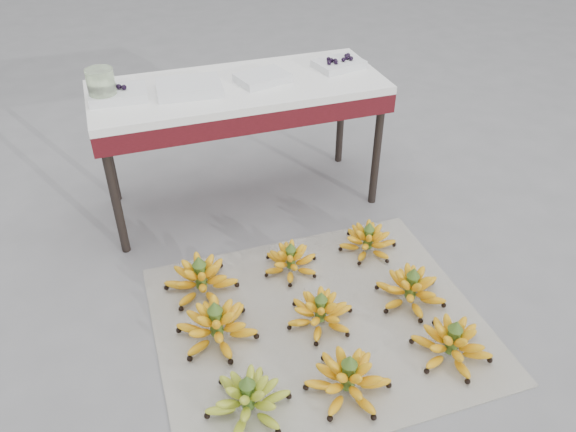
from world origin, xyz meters
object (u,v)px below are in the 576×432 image
object	(u,v)px
tray_far_right	(339,64)
tray_right	(262,78)
bunch_front_right	(452,343)
bunch_back_center	(291,261)
bunch_mid_left	(216,325)
bunch_mid_right	(411,289)
bunch_back_left	(201,279)
tray_far_left	(118,94)
glass_jar	(102,86)
bunch_back_right	(368,241)
tray_left	(189,87)
bunch_front_left	(248,398)
newspaper_mat	(319,322)
bunch_front_center	(348,379)
vendor_table	(239,99)
bunch_mid_center	(321,312)

from	to	relation	value
tray_far_right	tray_right	bearing A→B (deg)	-173.21
bunch_front_right	bunch_back_center	size ratio (longest dim) A/B	1.18
bunch_mid_left	bunch_back_center	distance (m)	0.48
bunch_mid_right	bunch_back_left	xyz separation A→B (m)	(-0.79, 0.33, 0.00)
tray_far_left	glass_jar	size ratio (longest dim) A/B	1.72
bunch_mid_right	bunch_back_left	world-z (taller)	bunch_back_left
bunch_back_right	tray_right	world-z (taller)	tray_right
tray_left	tray_right	bearing A→B (deg)	1.46
bunch_front_left	bunch_back_center	bearing A→B (deg)	70.68
newspaper_mat	tray_far_left	distance (m)	1.28
bunch_back_left	bunch_back_right	distance (m)	0.77
bunch_front_center	glass_jar	distance (m)	1.53
bunch_back_center	vendor_table	world-z (taller)	vendor_table
bunch_mid_center	bunch_mid_right	bearing A→B (deg)	16.93
bunch_mid_center	bunch_mid_right	xyz separation A→B (m)	(0.39, -0.00, 0.00)
bunch_front_center	bunch_mid_left	size ratio (longest dim) A/B	1.09
bunch_front_right	tray_far_left	distance (m)	1.69
vendor_table	tray_right	distance (m)	0.14
bunch_back_center	glass_jar	xyz separation A→B (m)	(-0.63, 0.58, 0.65)
tray_far_left	glass_jar	bearing A→B (deg)	-159.57
bunch_mid_right	bunch_back_right	xyz separation A→B (m)	(-0.03, 0.35, -0.01)
bunch_front_right	bunch_front_center	bearing A→B (deg)	-177.40
bunch_mid_right	vendor_table	distance (m)	1.15
bunch_front_left	bunch_back_right	xyz separation A→B (m)	(0.74, 0.64, -0.01)
tray_left	bunch_front_center	bearing A→B (deg)	-78.28
tray_far_right	bunch_back_right	bearing A→B (deg)	-97.56
tray_right	bunch_front_left	bearing A→B (deg)	-109.42
bunch_front_left	tray_far_left	bearing A→B (deg)	110.59
bunch_mid_left	tray_right	size ratio (longest dim) A/B	1.36
bunch_front_right	bunch_back_right	size ratio (longest dim) A/B	0.96
bunch_back_center	tray_far_right	distance (m)	0.98
bunch_back_right	tray_far_right	world-z (taller)	tray_far_right
bunch_back_left	tray_left	size ratio (longest dim) A/B	1.32
bunch_mid_left	bunch_mid_right	distance (m)	0.79
bunch_mid_left	vendor_table	bearing A→B (deg)	59.42
bunch_front_left	bunch_mid_left	world-z (taller)	bunch_mid_left
glass_jar	bunch_back_right	bearing A→B (deg)	-29.43
glass_jar	bunch_mid_right	bearing A→B (deg)	-41.58
bunch_front_center	bunch_mid_right	size ratio (longest dim) A/B	1.26
bunch_back_center	bunch_mid_right	bearing A→B (deg)	-40.58
bunch_front_right	glass_jar	bearing A→B (deg)	129.69
bunch_mid_right	tray_right	distance (m)	1.14
bunch_front_center	bunch_mid_left	bearing A→B (deg)	111.45
bunch_front_left	bunch_mid_left	xyz separation A→B (m)	(-0.03, 0.35, 0.00)
bunch_front_center	tray_far_left	xyz separation A→B (m)	(-0.55, 1.27, 0.59)
bunch_mid_center	tray_far_right	size ratio (longest dim) A/B	1.32
bunch_front_left	bunch_mid_center	distance (m)	0.47
bunch_back_left	glass_jar	xyz separation A→B (m)	(-0.24, 0.59, 0.64)
bunch_mid_center	vendor_table	xyz separation A→B (m)	(-0.06, 0.93, 0.50)
bunch_back_right	bunch_front_center	bearing A→B (deg)	-108.69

